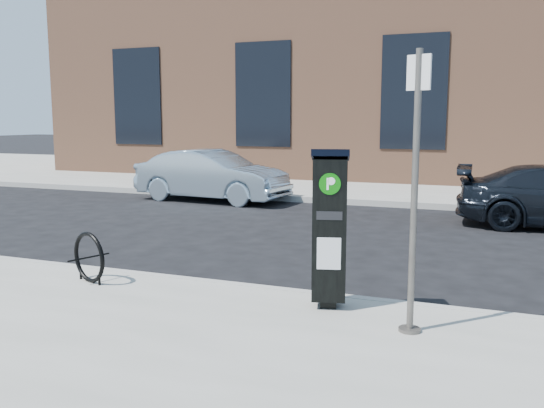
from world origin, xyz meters
The scene contains 9 objects.
ground centered at (0.00, 0.00, 0.00)m, with size 120.00×120.00×0.00m, color black.
sidewalk_far centered at (0.00, 14.00, 0.07)m, with size 60.00×12.00×0.15m, color gray.
curb_near centered at (0.00, -0.02, 0.07)m, with size 60.00×0.12×0.16m, color #9E9B93.
curb_far centered at (0.00, 8.02, 0.07)m, with size 60.00×0.12×0.16m, color #9E9B93.
building centered at (0.00, 17.00, 4.15)m, with size 28.00×10.05×8.25m.
parking_kiosk centered at (0.79, -0.46, 1.03)m, with size 0.47×0.44×1.72m.
sign_pole centered at (1.72, -0.89, 1.47)m, with size 0.23×0.21×2.66m.
bike_rack centered at (-2.26, -0.62, 0.47)m, with size 0.63×0.27×0.65m.
car_silver centered at (-4.63, 7.40, 0.68)m, with size 1.45×4.16×1.37m, color #90A7B7.
Camera 1 is at (2.40, -6.33, 2.18)m, focal length 38.00 mm.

